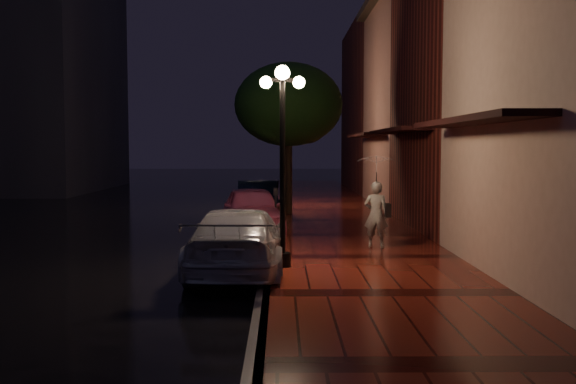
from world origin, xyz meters
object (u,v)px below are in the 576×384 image
(street_tree, at_px, (289,107))
(navy_car, at_px, (258,199))
(streetlamp_near, at_px, (282,153))
(silver_car, at_px, (238,241))
(streetlamp_far, at_px, (282,150))
(pink_car, at_px, (252,210))
(woman_with_umbrella, at_px, (376,186))
(parking_meter, at_px, (276,205))

(street_tree, distance_m, navy_car, 3.74)
(streetlamp_near, distance_m, silver_car, 2.11)
(streetlamp_near, distance_m, streetlamp_far, 14.00)
(pink_car, bearing_deg, silver_car, -97.45)
(street_tree, xyz_separation_m, woman_with_umbrella, (2.14, -8.41, -2.51))
(streetlamp_near, xyz_separation_m, woman_with_umbrella, (2.40, 2.58, -0.87))
(navy_car, distance_m, woman_with_umbrella, 9.10)
(street_tree, xyz_separation_m, parking_meter, (-0.46, -5.42, -3.28))
(streetlamp_near, height_order, woman_with_umbrella, streetlamp_near)
(street_tree, bearing_deg, pink_car, -104.49)
(streetlamp_far, distance_m, pink_car, 7.96)
(pink_car, bearing_deg, streetlamp_near, -88.89)
(navy_car, bearing_deg, parking_meter, -84.39)
(streetlamp_far, height_order, pink_car, streetlamp_far)
(parking_meter, bearing_deg, woman_with_umbrella, -56.02)
(streetlamp_far, xyz_separation_m, parking_meter, (-0.20, -8.43, -1.64))
(streetlamp_near, relative_size, woman_with_umbrella, 1.80)
(silver_car, xyz_separation_m, parking_meter, (0.75, 5.61, 0.25))
(street_tree, height_order, pink_car, street_tree)
(streetlamp_near, relative_size, street_tree, 0.74)
(navy_car, height_order, woman_with_umbrella, woman_with_umbrella)
(street_tree, xyz_separation_m, pink_car, (-1.21, -4.68, -3.50))
(silver_car, bearing_deg, pink_car, -88.64)
(pink_car, height_order, woman_with_umbrella, woman_with_umbrella)
(streetlamp_near, relative_size, navy_car, 1.00)
(navy_car, bearing_deg, woman_with_umbrella, -70.53)
(streetlamp_far, bearing_deg, street_tree, -85.09)
(streetlamp_far, distance_m, parking_meter, 8.59)
(pink_car, height_order, navy_car, pink_car)
(pink_car, bearing_deg, navy_car, 82.55)
(navy_car, distance_m, parking_meter, 5.45)
(woman_with_umbrella, distance_m, parking_meter, 4.04)
(streetlamp_near, relative_size, streetlamp_far, 1.00)
(woman_with_umbrella, bearing_deg, street_tree, -59.41)
(navy_car, height_order, parking_meter, parking_meter)
(streetlamp_far, relative_size, woman_with_umbrella, 1.80)
(streetlamp_near, xyz_separation_m, streetlamp_far, (0.00, 14.00, 0.00))
(street_tree, bearing_deg, streetlamp_far, 94.91)
(street_tree, bearing_deg, silver_car, -96.26)
(streetlamp_far, height_order, parking_meter, streetlamp_far)
(navy_car, relative_size, parking_meter, 3.21)
(silver_car, height_order, woman_with_umbrella, woman_with_umbrella)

